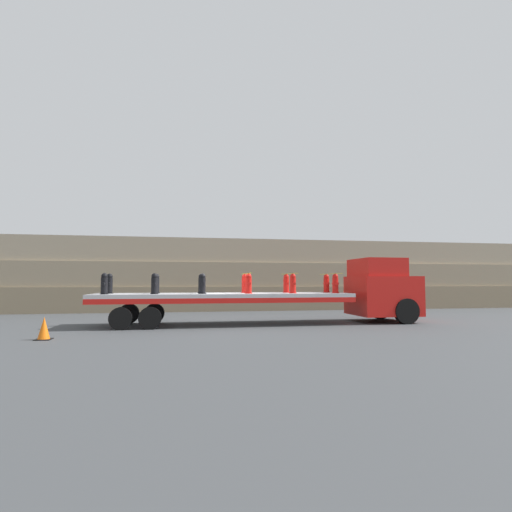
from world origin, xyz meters
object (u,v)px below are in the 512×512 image
at_px(fire_hydrant_black_near_2, 202,284).
at_px(traffic_cone, 44,329).
at_px(flatbed_trailer, 211,299).
at_px(fire_hydrant_black_far_2, 201,284).
at_px(fire_hydrant_red_far_3, 245,284).
at_px(fire_hydrant_red_near_4, 293,284).
at_px(truck_cab, 383,290).
at_px(fire_hydrant_red_near_5, 335,284).
at_px(fire_hydrant_red_near_3, 249,284).
at_px(fire_hydrant_black_far_1, 156,284).
at_px(fire_hydrant_black_far_0, 109,284).
at_px(fire_hydrant_black_near_0, 104,284).
at_px(fire_hydrant_red_far_4, 286,284).
at_px(fire_hydrant_black_near_1, 154,284).
at_px(fire_hydrant_red_far_5, 326,284).

height_order(fire_hydrant_black_near_2, traffic_cone, fire_hydrant_black_near_2).
xyz_separation_m(flatbed_trailer, fire_hydrant_black_far_2, (-0.37, 0.54, 0.62)).
relative_size(fire_hydrant_red_far_3, fire_hydrant_red_near_4, 1.00).
distance_m(truck_cab, fire_hydrant_red_near_5, 2.56).
xyz_separation_m(fire_hydrant_red_near_3, fire_hydrant_red_near_4, (1.87, 0.00, 0.00)).
distance_m(fire_hydrant_black_far_2, fire_hydrant_red_near_5, 5.70).
relative_size(fire_hydrant_black_far_2, fire_hydrant_red_near_5, 1.00).
distance_m(fire_hydrant_black_far_1, fire_hydrant_red_near_5, 7.54).
height_order(fire_hydrant_black_far_2, traffic_cone, fire_hydrant_black_far_2).
bearing_deg(fire_hydrant_red_far_3, fire_hydrant_black_far_0, 180.00).
bearing_deg(truck_cab, fire_hydrant_black_far_2, 176.16).
xyz_separation_m(fire_hydrant_black_near_0, fire_hydrant_red_far_4, (7.46, 1.09, 0.00)).
relative_size(fire_hydrant_black_far_0, fire_hydrant_black_far_1, 1.00).
xyz_separation_m(truck_cab, fire_hydrant_red_near_4, (-4.35, -0.54, 0.28)).
relative_size(fire_hydrant_black_far_1, fire_hydrant_red_near_4, 1.00).
height_order(fire_hydrant_black_near_0, fire_hydrant_black_near_2, same).
distance_m(fire_hydrant_black_near_1, fire_hydrant_black_far_1, 1.09).
bearing_deg(fire_hydrant_red_far_5, fire_hydrant_red_near_4, -149.80).
relative_size(fire_hydrant_red_far_4, traffic_cone, 1.17).
relative_size(truck_cab, fire_hydrant_red_near_3, 3.42).
bearing_deg(fire_hydrant_red_far_3, fire_hydrant_black_near_0, -169.02).
bearing_deg(fire_hydrant_red_far_4, traffic_cone, -156.20).
bearing_deg(traffic_cone, flatbed_trailer, 31.72).
bearing_deg(fire_hydrant_black_far_1, fire_hydrant_black_near_2, -30.20).
distance_m(flatbed_trailer, fire_hydrant_black_far_1, 2.38).
bearing_deg(fire_hydrant_red_far_5, fire_hydrant_red_far_4, 180.00).
relative_size(fire_hydrant_red_near_3, fire_hydrant_red_far_5, 1.00).
height_order(fire_hydrant_black_near_1, fire_hydrant_red_near_5, same).
relative_size(fire_hydrant_black_near_1, fire_hydrant_red_near_5, 1.00).
height_order(fire_hydrant_black_near_2, fire_hydrant_red_near_5, same).
distance_m(fire_hydrant_black_near_1, fire_hydrant_red_near_3, 3.73).
relative_size(fire_hydrant_black_near_1, fire_hydrant_black_far_2, 1.00).
height_order(fire_hydrant_black_far_0, fire_hydrant_black_far_1, same).
distance_m(flatbed_trailer, traffic_cone, 6.29).
bearing_deg(fire_hydrant_red_near_3, fire_hydrant_red_near_5, 0.00).
bearing_deg(fire_hydrant_red_near_3, truck_cab, 4.99).
bearing_deg(fire_hydrant_black_far_1, fire_hydrant_black_near_0, -149.80).
distance_m(fire_hydrant_black_near_2, fire_hydrant_red_far_4, 3.89).
bearing_deg(fire_hydrant_black_far_2, fire_hydrant_black_near_0, -163.77).
distance_m(truck_cab, traffic_cone, 13.48).
bearing_deg(truck_cab, fire_hydrant_black_near_0, -177.37).
relative_size(truck_cab, traffic_cone, 4.01).
bearing_deg(fire_hydrant_red_near_5, flatbed_trailer, 174.07).
xyz_separation_m(truck_cab, fire_hydrant_black_near_2, (-8.08, -0.54, 0.28)).
distance_m(fire_hydrant_black_near_1, fire_hydrant_black_far_2, 2.16).
relative_size(fire_hydrant_black_near_0, fire_hydrant_red_near_4, 1.00).
height_order(fire_hydrant_red_near_5, fire_hydrant_red_far_5, same).
bearing_deg(flatbed_trailer, traffic_cone, -148.28).
height_order(fire_hydrant_red_far_3, fire_hydrant_red_near_4, same).
bearing_deg(traffic_cone, fire_hydrant_black_near_0, 66.02).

